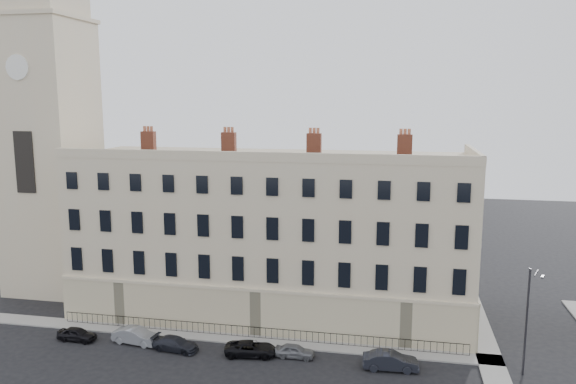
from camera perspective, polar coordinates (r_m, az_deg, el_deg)
name	(u,v)px	position (r m, az deg, el deg)	size (l,w,h in m)	color
ground	(315,376)	(43.34, 2.73, -18.15)	(160.00, 160.00, 0.00)	black
terrace	(272,234)	(52.80, -1.69, -4.32)	(36.22, 12.22, 17.00)	beige
church_tower	(47,113)	(63.01, -23.31, 7.42)	(8.00, 8.13, 44.00)	beige
pavement_terrace	(208,336)	(49.92, -8.16, -14.27)	(48.00, 2.00, 0.12)	gray
pavement_east_return	(485,344)	(50.71, 19.35, -14.35)	(2.00, 24.00, 0.12)	gray
railings	(254,332)	(48.97, -3.46, -14.05)	(35.00, 0.04, 0.96)	black
car_a	(77,334)	(51.69, -20.65, -13.36)	(1.33, 3.30, 1.12)	black
car_b	(136,336)	(49.62, -15.18, -13.92)	(1.40, 4.00, 1.32)	gray
car_c	(175,344)	(47.70, -11.37, -14.88)	(1.57, 3.85, 1.12)	black
car_d	(251,349)	(46.09, -3.79, -15.59)	(1.90, 4.12, 1.14)	black
car_e	(295,351)	(45.72, 0.69, -15.84)	(1.25, 3.12, 1.06)	slate
car_f	(390,361)	(44.52, 10.37, -16.52)	(1.45, 4.15, 1.37)	black
streetlamp	(528,317)	(44.90, 23.17, -11.63)	(0.78, 1.67, 8.12)	#302F34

